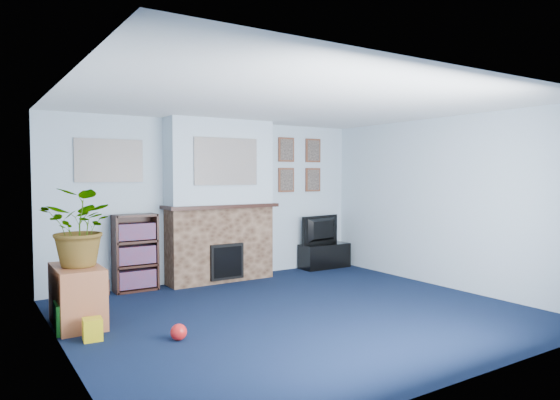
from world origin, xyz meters
TOP-DOWN VIEW (x-y plane):
  - floor at (0.00, 0.00)m, footprint 5.00×4.50m
  - ceiling at (0.00, 0.00)m, footprint 5.00×4.50m
  - wall_back at (0.00, 2.25)m, footprint 5.00×0.04m
  - wall_front at (0.00, -2.25)m, footprint 5.00×0.04m
  - wall_left at (-2.50, 0.00)m, footprint 0.04×4.50m
  - wall_right at (2.50, 0.00)m, footprint 0.04×4.50m
  - chimney_breast at (0.00, 2.05)m, footprint 1.72×0.50m
  - collage_main at (0.00, 1.84)m, footprint 1.00×0.03m
  - collage_left at (-1.55, 2.23)m, footprint 0.90×0.03m
  - portrait_tl at (1.30, 2.23)m, footprint 0.30×0.03m
  - portrait_tr at (1.85, 2.23)m, footprint 0.30×0.03m
  - portrait_bl at (1.30, 2.23)m, footprint 0.30×0.03m
  - portrait_br at (1.85, 2.23)m, footprint 0.30×0.03m
  - tv_stand at (1.95, 2.03)m, footprint 0.87×0.37m
  - television at (1.95, 2.05)m, footprint 0.83×0.24m
  - bookshelf at (-1.26, 2.11)m, footprint 0.58×0.28m
  - sideboard at (-2.24, 0.88)m, footprint 0.45×0.81m
  - potted_plant at (-2.19, 0.83)m, footprint 0.98×0.98m
  - mantel_clock at (-0.06, 2.00)m, footprint 0.11×0.07m
  - mantel_candle at (0.30, 2.00)m, footprint 0.05×0.05m
  - mantel_teddy at (-0.57, 2.00)m, footprint 0.14×0.14m
  - mantel_can at (0.68, 2.00)m, footprint 0.07×0.07m
  - green_crate at (-2.30, 0.68)m, footprint 0.40×0.33m
  - toy_ball at (-1.52, -0.16)m, footprint 0.16×0.16m
  - toy_block at (-2.22, 0.29)m, footprint 0.19×0.19m
  - toy_tube at (-2.20, 1.18)m, footprint 0.32×0.14m

SIDE VIEW (x-z plane):
  - floor at x=0.00m, z-range -0.01..0.01m
  - toy_tube at x=-2.20m, z-range -0.02..0.16m
  - toy_ball at x=-1.52m, z-range 0.01..0.17m
  - toy_block at x=-2.22m, z-range 0.00..0.22m
  - green_crate at x=-2.30m, z-range -0.01..0.29m
  - tv_stand at x=1.95m, z-range 0.02..0.43m
  - sideboard at x=-2.24m, z-range 0.03..0.67m
  - bookshelf at x=-1.26m, z-range -0.02..1.03m
  - television at x=1.95m, z-range 0.41..0.89m
  - potted_plant at x=-2.19m, z-range 0.63..1.46m
  - chimney_breast at x=0.00m, z-range -0.02..2.38m
  - wall_back at x=0.00m, z-range 0.00..2.40m
  - wall_front at x=0.00m, z-range 0.00..2.40m
  - wall_left at x=-2.50m, z-range 0.00..2.40m
  - wall_right at x=2.50m, z-range 0.00..2.40m
  - mantel_can at x=0.68m, z-range 1.14..1.28m
  - mantel_teddy at x=-0.57m, z-range 1.15..1.28m
  - mantel_clock at x=-0.06m, z-range 1.14..1.30m
  - mantel_candle at x=0.30m, z-range 1.16..1.30m
  - portrait_bl at x=1.30m, z-range 1.30..1.70m
  - portrait_br at x=1.85m, z-range 1.30..1.70m
  - collage_left at x=-1.55m, z-range 1.49..2.07m
  - collage_main at x=0.00m, z-range 1.44..2.12m
  - portrait_tl at x=1.30m, z-range 1.80..2.20m
  - portrait_tr at x=1.85m, z-range 1.80..2.20m
  - ceiling at x=0.00m, z-range 2.40..2.40m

